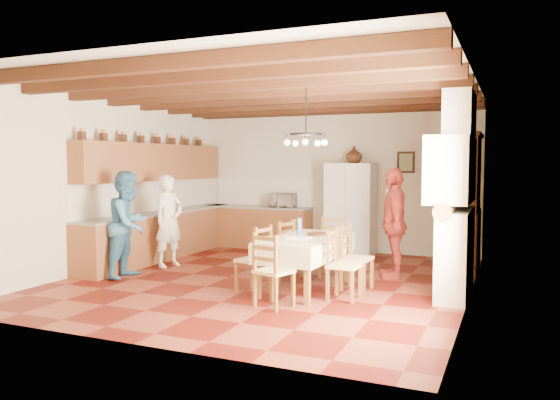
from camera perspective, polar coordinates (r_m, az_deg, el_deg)
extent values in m
cube|color=#51100A|center=(8.64, -1.41, -8.48)|extent=(6.00, 6.50, 0.02)
cube|color=white|center=(8.51, -1.45, 11.79)|extent=(6.00, 6.50, 0.02)
cube|color=beige|center=(11.48, 5.38, 2.21)|extent=(6.00, 0.02, 3.00)
cube|color=beige|center=(5.65, -15.36, 0.24)|extent=(6.00, 0.02, 3.00)
cube|color=beige|center=(10.07, -17.19, 1.80)|extent=(0.02, 6.50, 3.00)
cube|color=beige|center=(7.69, 19.42, 1.12)|extent=(0.02, 6.50, 3.00)
cube|color=brown|center=(10.80, -12.20, -3.68)|extent=(0.60, 4.30, 0.86)
cube|color=brown|center=(11.85, -2.28, -2.92)|extent=(2.30, 0.60, 0.86)
cube|color=slate|center=(10.75, -12.23, -1.30)|extent=(0.62, 4.30, 0.04)
cube|color=slate|center=(11.80, -2.29, -0.75)|extent=(2.34, 0.62, 0.04)
cube|color=white|center=(10.89, -13.48, 0.44)|extent=(0.03, 4.30, 0.60)
cube|color=white|center=(12.04, -1.71, 0.87)|extent=(2.30, 0.03, 0.60)
cube|color=brown|center=(10.78, -12.85, 3.87)|extent=(0.35, 4.20, 0.70)
cube|color=black|center=(11.07, 13.02, 3.87)|extent=(0.34, 0.03, 0.42)
cube|color=white|center=(10.97, 7.44, -0.96)|extent=(0.93, 0.78, 1.83)
cube|color=beige|center=(7.92, 2.69, -4.07)|extent=(0.98, 1.80, 0.05)
cube|color=brown|center=(7.45, -2.32, -7.57)|extent=(0.07, 0.07, 0.73)
cube|color=brown|center=(7.14, 2.87, -8.08)|extent=(0.07, 0.07, 0.73)
cube|color=brown|center=(8.83, 2.53, -5.74)|extent=(0.07, 0.07, 0.73)
cube|color=brown|center=(8.57, 7.01, -6.06)|extent=(0.07, 0.07, 0.73)
torus|color=black|center=(7.85, 2.73, 6.87)|extent=(0.47, 0.47, 0.03)
imported|color=white|center=(9.85, -11.52, -2.14)|extent=(0.52, 0.67, 1.63)
imported|color=teal|center=(9.09, -15.54, -2.47)|extent=(0.73, 0.90, 1.71)
imported|color=#B1352C|center=(8.87, 11.80, -2.38)|extent=(0.72, 1.12, 1.77)
imported|color=silver|center=(11.55, 0.36, -0.02)|extent=(0.59, 0.46, 0.29)
imported|color=#391B11|center=(10.92, 7.75, 4.71)|extent=(0.38, 0.38, 0.34)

